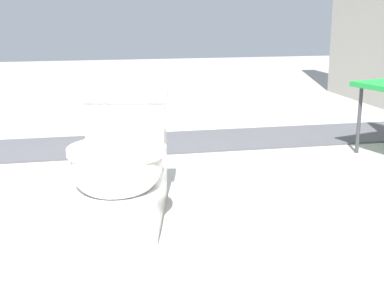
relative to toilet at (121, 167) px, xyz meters
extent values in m
plane|color=#A8A59E|center=(-0.08, -0.23, -0.22)|extent=(14.00, 14.00, 0.00)
cube|color=#4C4C51|center=(-1.20, 0.27, -0.21)|extent=(0.56, 8.00, 0.01)
cube|color=white|center=(0.00, 0.00, -0.14)|extent=(0.66, 0.47, 0.17)
ellipsoid|color=white|center=(0.09, -0.02, 0.04)|extent=(0.51, 0.45, 0.28)
cylinder|color=white|center=(0.09, -0.02, 0.10)|extent=(0.47, 0.47, 0.03)
cube|color=white|center=(-0.21, 0.05, 0.10)|extent=(0.25, 0.37, 0.30)
cube|color=white|center=(-0.21, 0.05, 0.27)|extent=(0.28, 0.40, 0.04)
cylinder|color=silver|center=(-0.19, 0.13, 0.29)|extent=(0.02, 0.02, 0.01)
cylinder|color=#38383D|center=(-0.73, 1.48, -0.02)|extent=(0.02, 0.02, 0.40)
camera|label=1|loc=(2.13, -0.15, 0.64)|focal=50.00mm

